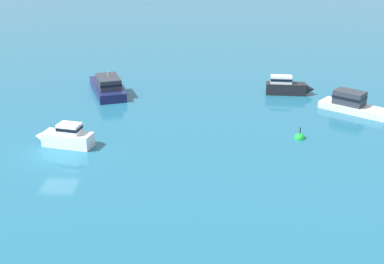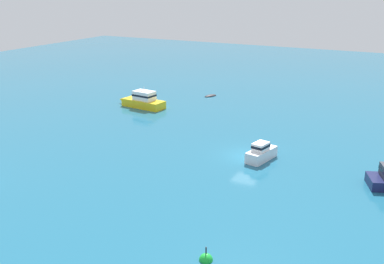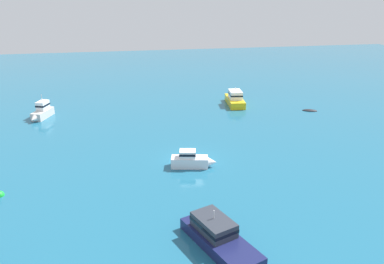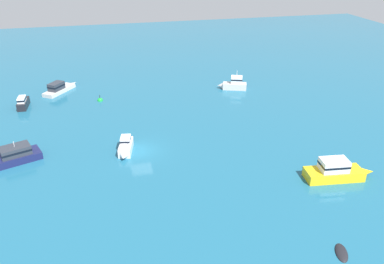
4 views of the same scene
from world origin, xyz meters
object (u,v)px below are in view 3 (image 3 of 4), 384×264
(motor_cruiser_1, at_px, (235,99))
(powerboat_2, at_px, (220,237))
(dinghy, at_px, (310,111))
(cabin_cruiser, at_px, (42,112))
(motor_cruiser, at_px, (192,160))

(motor_cruiser_1, relative_size, powerboat_2, 0.89)
(dinghy, relative_size, powerboat_2, 0.28)
(cabin_cruiser, relative_size, dinghy, 2.07)
(motor_cruiser_1, bearing_deg, dinghy, -112.61)
(cabin_cruiser, bearing_deg, powerboat_2, 47.71)
(cabin_cruiser, height_order, dinghy, cabin_cruiser)
(motor_cruiser, distance_m, cabin_cruiser, 26.27)
(cabin_cruiser, bearing_deg, motor_cruiser, 62.04)
(powerboat_2, bearing_deg, cabin_cruiser, -173.04)
(cabin_cruiser, bearing_deg, motor_cruiser_1, 112.84)
(motor_cruiser, relative_size, cabin_cruiser, 0.95)
(motor_cruiser, relative_size, powerboat_2, 0.56)
(motor_cruiser, distance_m, motor_cruiser_1, 23.61)
(dinghy, bearing_deg, powerboat_2, 75.24)
(motor_cruiser_1, xyz_separation_m, dinghy, (9.96, -5.54, -0.90))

